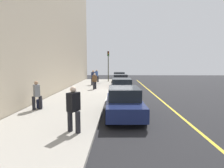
# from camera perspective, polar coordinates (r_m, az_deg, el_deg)

# --- Properties ---
(ground_plane) EXTENTS (56.00, 56.00, 0.00)m
(ground_plane) POSITION_cam_1_polar(r_m,az_deg,el_deg) (17.07, 2.17, -2.97)
(ground_plane) COLOR black
(sidewalk) EXTENTS (28.00, 4.60, 0.15)m
(sidewalk) POSITION_cam_1_polar(r_m,az_deg,el_deg) (17.34, -8.81, -2.64)
(sidewalk) COLOR #A39E93
(sidewalk) RESTS_ON ground
(building_facade) EXTENTS (32.00, 0.80, 15.00)m
(building_facade) POSITION_cam_1_polar(r_m,az_deg,el_deg) (18.47, -18.25, 20.90)
(building_facade) COLOR tan
(building_facade) RESTS_ON ground
(lane_stripe_centre) EXTENTS (28.00, 0.14, 0.01)m
(lane_stripe_centre) POSITION_cam_1_polar(r_m,az_deg,el_deg) (17.39, 12.78, -2.94)
(lane_stripe_centre) COLOR gold
(lane_stripe_centre) RESTS_ON ground
(snow_bank_curb) EXTENTS (8.29, 0.56, 0.22)m
(snow_bank_curb) POSITION_cam_1_polar(r_m,az_deg,el_deg) (16.70, -0.23, -2.79)
(snow_bank_curb) COLOR white
(snow_bank_curb) RESTS_ON ground
(parked_car_charcoal) EXTENTS (4.37, 1.94, 1.51)m
(parked_car_charcoal) POSITION_cam_1_polar(r_m,az_deg,el_deg) (27.82, 2.31, 2.20)
(parked_car_charcoal) COLOR black
(parked_car_charcoal) RESTS_ON ground
(parked_car_maroon) EXTENTS (4.14, 1.92, 1.51)m
(parked_car_maroon) POSITION_cam_1_polar(r_m,az_deg,el_deg) (21.52, 2.69, 0.99)
(parked_car_maroon) COLOR black
(parked_car_maroon) RESTS_ON ground
(parked_car_silver) EXTENTS (4.41, 1.93, 1.51)m
(parked_car_silver) POSITION_cam_1_polar(r_m,az_deg,el_deg) (15.47, 3.06, -1.11)
(parked_car_silver) COLOR black
(parked_car_silver) RESTS_ON ground
(parked_car_navy) EXTENTS (4.34, 2.01, 1.51)m
(parked_car_navy) POSITION_cam_1_polar(r_m,az_deg,el_deg) (9.64, 3.76, -5.66)
(parked_car_navy) COLOR black
(parked_car_navy) RESTS_ON ground
(pedestrian_navy_coat) EXTENTS (0.58, 0.56, 1.83)m
(pedestrian_navy_coat) POSITION_cam_1_polar(r_m,az_deg,el_deg) (22.75, -5.92, 2.18)
(pedestrian_navy_coat) COLOR black
(pedestrian_navy_coat) RESTS_ON sidewalk
(pedestrian_black_coat) EXTENTS (0.56, 0.54, 1.77)m
(pedestrian_black_coat) POSITION_cam_1_polar(r_m,az_deg,el_deg) (7.09, -11.98, -7.39)
(pedestrian_black_coat) COLOR black
(pedestrian_black_coat) RESTS_ON sidewalk
(pedestrian_blue_coat) EXTENTS (0.52, 0.59, 1.79)m
(pedestrian_blue_coat) POSITION_cam_1_polar(r_m,az_deg,el_deg) (26.21, -4.86, 2.69)
(pedestrian_blue_coat) COLOR black
(pedestrian_blue_coat) RESTS_ON sidewalk
(pedestrian_brown_coat) EXTENTS (0.52, 0.52, 1.65)m
(pedestrian_brown_coat) POSITION_cam_1_polar(r_m,az_deg,el_deg) (18.81, -5.49, 1.02)
(pedestrian_brown_coat) COLOR black
(pedestrian_brown_coat) RESTS_ON sidewalk
(pedestrian_grey_coat) EXTENTS (0.53, 0.49, 1.65)m
(pedestrian_grey_coat) POSITION_cam_1_polar(r_m,az_deg,el_deg) (11.18, -22.57, -3.04)
(pedestrian_grey_coat) COLOR black
(pedestrian_grey_coat) RESTS_ON sidewalk
(traffic_light_pole) EXTENTS (0.35, 0.26, 4.46)m
(traffic_light_pole) POSITION_cam_1_polar(r_m,az_deg,el_deg) (27.03, -1.18, 7.18)
(traffic_light_pole) COLOR #2D2D19
(traffic_light_pole) RESTS_ON sidewalk
(rolling_suitcase) EXTENTS (0.34, 0.22, 0.90)m
(rolling_suitcase) POSITION_cam_1_polar(r_m,az_deg,el_deg) (11.63, -21.85, -5.71)
(rolling_suitcase) COLOR #191E38
(rolling_suitcase) RESTS_ON sidewalk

